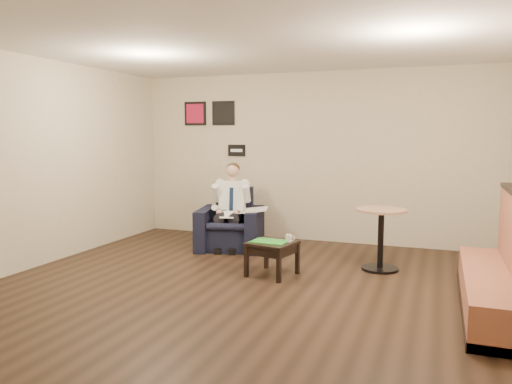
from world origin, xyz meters
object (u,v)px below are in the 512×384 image
(banquette, at_px, (493,253))
(cafe_table, at_px, (381,239))
(smartphone, at_px, (282,240))
(armchair, at_px, (230,219))
(side_table, at_px, (272,259))
(green_folder, at_px, (270,241))
(coffee_mug, at_px, (289,238))
(seated_man, at_px, (229,209))

(banquette, height_order, cafe_table, banquette)
(smartphone, relative_size, cafe_table, 0.16)
(smartphone, bearing_deg, armchair, 160.21)
(side_table, bearing_deg, armchair, 132.08)
(banquette, bearing_deg, smartphone, 166.13)
(side_table, distance_m, green_folder, 0.22)
(side_table, bearing_deg, banquette, -10.35)
(side_table, height_order, coffee_mug, coffee_mug)
(smartphone, distance_m, cafe_table, 1.31)
(seated_man, xyz_separation_m, side_table, (1.07, -1.10, -0.42))
(coffee_mug, distance_m, banquette, 2.34)
(side_table, relative_size, banquette, 0.23)
(armchair, bearing_deg, coffee_mug, -53.91)
(seated_man, bearing_deg, side_table, -58.11)
(seated_man, relative_size, smartphone, 9.47)
(seated_man, bearing_deg, smartphone, -52.20)
(coffee_mug, xyz_separation_m, smartphone, (-0.11, 0.06, -0.04))
(armchair, distance_m, cafe_table, 2.40)
(green_folder, height_order, smartphone, green_folder)
(smartphone, distance_m, banquette, 2.47)
(side_table, relative_size, green_folder, 1.22)
(banquette, bearing_deg, green_folder, 170.05)
(cafe_table, bearing_deg, armchair, 168.47)
(side_table, distance_m, coffee_mug, 0.33)
(cafe_table, bearing_deg, green_folder, -149.65)
(seated_man, bearing_deg, green_folder, -59.31)
(armchair, relative_size, smartphone, 7.14)
(coffee_mug, xyz_separation_m, cafe_table, (1.06, 0.66, -0.07))
(side_table, bearing_deg, seated_man, 134.32)
(armchair, bearing_deg, cafe_table, -23.96)
(armchair, height_order, side_table, armchair)
(seated_man, distance_m, side_table, 1.59)
(banquette, bearing_deg, side_table, 169.65)
(armchair, relative_size, green_folder, 2.22)
(seated_man, xyz_separation_m, banquette, (3.55, -1.55, -0.04))
(green_folder, relative_size, banquette, 0.19)
(side_table, bearing_deg, coffee_mug, 21.05)
(armchair, bearing_deg, seated_man, -90.00)
(armchair, height_order, seated_man, seated_man)
(side_table, relative_size, smartphone, 3.93)
(cafe_table, bearing_deg, smartphone, -152.87)
(smartphone, height_order, cafe_table, cafe_table)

